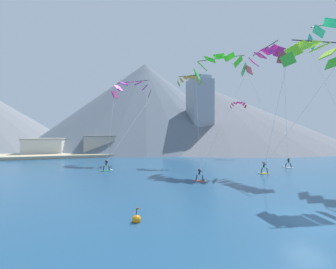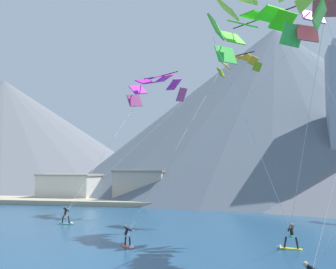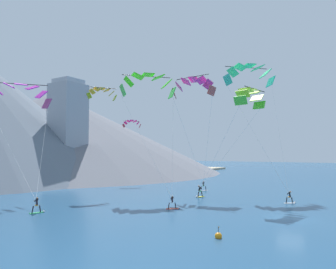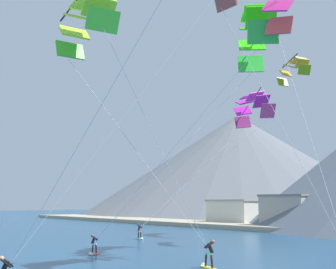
{
  "view_description": "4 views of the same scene",
  "coord_description": "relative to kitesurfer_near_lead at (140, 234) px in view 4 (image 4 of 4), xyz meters",
  "views": [
    {
      "loc": [
        -13.06,
        -11.25,
        5.63
      ],
      "look_at": [
        -3.15,
        19.85,
        5.54
      ],
      "focal_mm": 24.0,
      "sensor_mm": 36.0,
      "label": 1
    },
    {
      "loc": [
        9.43,
        -18.27,
        5.48
      ],
      "look_at": [
        0.24,
        17.87,
        8.16
      ],
      "focal_mm": 50.0,
      "sensor_mm": 36.0,
      "label": 2
    },
    {
      "loc": [
        -34.36,
        -7.49,
        6.6
      ],
      "look_at": [
        0.38,
        14.65,
        8.89
      ],
      "focal_mm": 35.0,
      "sensor_mm": 36.0,
      "label": 3
    },
    {
      "loc": [
        31.49,
        -4.97,
        4.0
      ],
      "look_at": [
        3.82,
        16.13,
        9.06
      ],
      "focal_mm": 50.0,
      "sensor_mm": 36.0,
      "label": 4
    }
  ],
  "objects": [
    {
      "name": "kitesurfer_near_trail",
      "position": [
        10.2,
        -11.22,
        -0.13
      ],
      "size": [
        1.45,
        1.57,
        1.62
      ],
      "color": "#E54C33",
      "rests_on": "ground"
    },
    {
      "name": "kitesurfer_near_lead",
      "position": [
        0.0,
        0.0,
        0.0
      ],
      "size": [
        1.78,
        0.84,
        1.81
      ],
      "color": "#33B266",
      "rests_on": "ground"
    },
    {
      "name": "kitesurfer_far_left",
      "position": [
        20.9,
        -9.01,
        0.01
      ],
      "size": [
        1.78,
        0.85,
        1.79
      ],
      "color": "yellow",
      "rests_on": "ground"
    },
    {
      "name": "shore_building_harbour_front",
      "position": [
        -0.89,
        27.14,
        2.03
      ],
      "size": [
        8.0,
        5.84,
        5.15
      ],
      "color": "#B7AD9E",
      "rests_on": "ground"
    },
    {
      "name": "parafoil_kite_far_left",
      "position": [
        19.94,
        -17.25,
        13.65
      ],
      "size": [
        6.27,
        9.33,
        13.77
      ],
      "color": "green"
    },
    {
      "name": "parafoil_kite_distant_high_outer",
      "position": [
        16.21,
        6.35,
        15.97
      ],
      "size": [
        4.9,
        3.1,
        2.0
      ],
      "color": "#7C9B11"
    },
    {
      "name": "mountain_peak_east_shoulder",
      "position": [
        -57.54,
        74.74,
        14.75
      ],
      "size": [
        95.59,
        95.59,
        30.62
      ],
      "color": "slate",
      "rests_on": "ground"
    },
    {
      "name": "parafoil_kite_near_trail",
      "position": [
        18.47,
        -1.33,
        17.06
      ],
      "size": [
        12.31,
        13.3,
        17.74
      ],
      "color": "green"
    },
    {
      "name": "parafoil_kite_near_lead",
      "position": [
        5.44,
        12.21,
        14.84
      ],
      "size": [
        9.74,
        14.94,
        15.49
      ],
      "color": "#9C3475"
    },
    {
      "name": "shore_building_old_town",
      "position": [
        -14.61,
        30.21,
        1.69
      ],
      "size": [
        9.51,
        6.98,
        4.47
      ],
      "color": "silver",
      "rests_on": "ground"
    }
  ]
}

